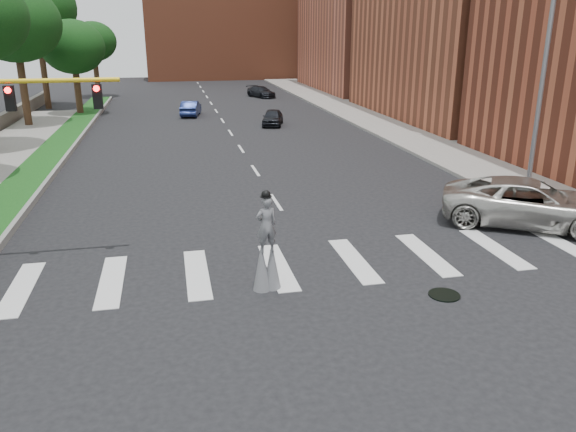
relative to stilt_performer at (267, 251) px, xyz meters
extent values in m
plane|color=black|center=(1.90, 0.49, -1.18)|extent=(160.00, 160.00, 0.00)
cube|color=#134515|center=(-9.60, 20.49, -1.05)|extent=(2.00, 60.00, 0.25)
cube|color=gray|center=(-8.55, 20.49, -1.04)|extent=(0.20, 60.00, 0.28)
cube|color=gray|center=(14.40, 25.49, -1.09)|extent=(5.00, 90.00, 0.18)
cylinder|color=black|center=(4.90, -1.51, -1.16)|extent=(0.90, 0.90, 0.04)
cube|color=#B65C43|center=(23.90, 54.49, 8.82)|extent=(16.00, 22.00, 20.00)
cube|color=#9F4E32|center=(7.90, 78.49, 7.82)|extent=(26.00, 14.00, 18.00)
cylinder|color=slate|center=(12.90, 6.49, 3.32)|extent=(0.20, 0.20, 9.00)
cylinder|color=gold|center=(-6.50, 3.49, 4.62)|extent=(5.20, 0.14, 0.14)
cube|color=black|center=(-7.10, 3.49, 4.12)|extent=(0.28, 0.18, 0.75)
cylinder|color=#FF0C0C|center=(-7.10, 3.39, 4.37)|extent=(0.18, 0.06, 0.18)
cube|color=black|center=(-4.60, 3.49, 4.12)|extent=(0.28, 0.18, 0.75)
cylinder|color=#FF0C0C|center=(-4.60, 3.39, 4.37)|extent=(0.18, 0.06, 0.18)
cylinder|color=#362315|center=(0.16, 0.03, -0.61)|extent=(0.07, 0.07, 1.14)
cylinder|color=#362315|center=(-0.16, -0.03, -0.61)|extent=(0.07, 0.07, 1.14)
cone|color=slate|center=(0.16, 0.03, -0.47)|extent=(0.52, 0.52, 1.43)
cone|color=slate|center=(-0.16, -0.03, -0.47)|extent=(0.52, 0.52, 1.43)
imported|color=slate|center=(0.00, 0.00, 0.80)|extent=(0.67, 0.50, 1.68)
sphere|color=black|center=(0.00, 0.00, 1.70)|extent=(0.26, 0.26, 0.26)
cylinder|color=black|center=(0.00, 0.00, 1.65)|extent=(0.34, 0.34, 0.02)
cube|color=gold|center=(-0.02, 0.14, 1.26)|extent=(0.22, 0.05, 0.10)
imported|color=#B8B5AE|center=(10.90, 3.49, -0.28)|extent=(7.07, 5.93, 1.80)
imported|color=black|center=(5.59, 29.23, -0.55)|extent=(2.43, 3.97, 1.26)
imported|color=navy|center=(-0.55, 35.85, -0.52)|extent=(2.09, 4.20, 1.32)
imported|color=black|center=(7.86, 48.73, -0.57)|extent=(3.20, 4.52, 1.22)
cylinder|color=#362315|center=(-13.27, 32.43, 1.84)|extent=(0.56, 0.56, 6.05)
ellipsoid|color=black|center=(-13.27, 32.43, 6.56)|extent=(6.77, 6.77, 5.75)
cylinder|color=#362315|center=(-13.81, 43.58, 2.50)|extent=(0.56, 0.56, 7.37)
ellipsoid|color=black|center=(-13.81, 43.58, 8.02)|extent=(7.32, 7.32, 6.22)
cylinder|color=#362315|center=(-10.18, 38.21, 1.08)|extent=(0.56, 0.56, 4.51)
ellipsoid|color=black|center=(-10.18, 38.21, 4.68)|extent=(5.38, 5.38, 4.58)
cylinder|color=#362315|center=(-10.06, 52.41, 1.21)|extent=(0.56, 0.56, 4.79)
ellipsoid|color=black|center=(-10.06, 52.41, 4.86)|extent=(5.01, 5.01, 4.26)
camera|label=1|loc=(-2.51, -14.81, 6.06)|focal=35.00mm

